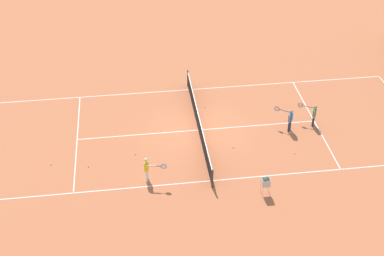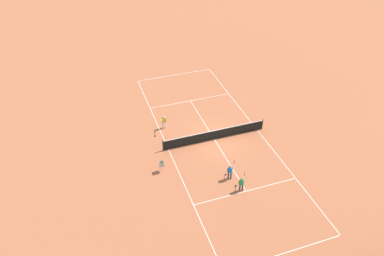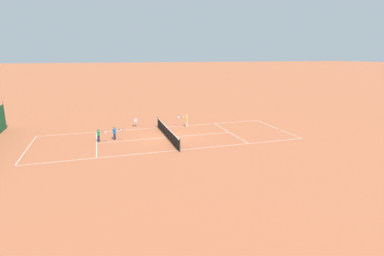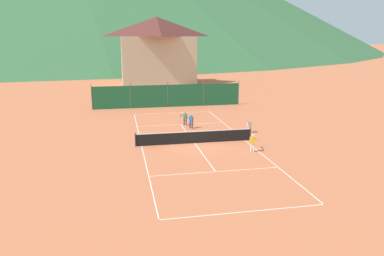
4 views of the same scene
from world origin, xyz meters
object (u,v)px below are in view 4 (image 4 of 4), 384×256
at_px(player_far_service, 253,141).
at_px(tennis_ball_by_net_left, 211,136).
at_px(tennis_ball_by_net_right, 252,176).
at_px(player_near_service, 185,117).
at_px(tennis_ball_service_box, 248,165).
at_px(player_near_baseline, 191,120).
at_px(ball_hopper, 250,125).
at_px(tennis_ball_far_corner, 227,155).
at_px(tennis_ball_alley_right, 213,128).
at_px(tennis_ball_alley_left, 166,142).
at_px(tennis_net, 195,137).
at_px(alpine_chalet, 157,50).

height_order(player_far_service, tennis_ball_by_net_left, player_far_service).
bearing_deg(tennis_ball_by_net_right, player_near_service, 96.56).
xyz_separation_m(tennis_ball_by_net_right, tennis_ball_service_box, (0.38, 1.82, 0.00)).
relative_size(player_near_baseline, ball_hopper, 1.46).
bearing_deg(ball_hopper, tennis_ball_far_corner, -122.45).
bearing_deg(tennis_ball_by_net_left, player_near_baseline, 108.92).
distance_m(player_far_service, ball_hopper, 5.51).
bearing_deg(tennis_ball_by_net_right, player_near_baseline, 95.93).
bearing_deg(tennis_ball_far_corner, player_near_service, 97.74).
bearing_deg(tennis_ball_service_box, tennis_ball_by_net_right, -101.81).
xyz_separation_m(tennis_ball_far_corner, tennis_ball_by_net_right, (0.27, -4.14, 0.00)).
distance_m(tennis_ball_service_box, ball_hopper, 8.65).
bearing_deg(tennis_ball_alley_right, ball_hopper, -39.25).
bearing_deg(tennis_ball_alley_left, tennis_ball_far_corner, -47.33).
height_order(tennis_net, tennis_ball_far_corner, tennis_net).
height_order(player_near_baseline, tennis_ball_by_net_right, player_near_baseline).
distance_m(tennis_ball_alley_right, alpine_chalet, 33.28).
relative_size(player_far_service, tennis_ball_far_corner, 19.90).
relative_size(tennis_ball_alley_left, tennis_ball_by_net_right, 1.00).
bearing_deg(tennis_net, tennis_ball_far_corner, -64.58).
xyz_separation_m(player_near_baseline, tennis_ball_far_corner, (1.01, -8.20, -0.72)).
bearing_deg(tennis_ball_alley_left, ball_hopper, 12.74).
distance_m(tennis_net, tennis_ball_by_net_left, 2.37).
bearing_deg(player_far_service, tennis_net, 141.33).
bearing_deg(tennis_ball_by_net_left, player_far_service, -66.69).
bearing_deg(player_far_service, tennis_ball_alley_left, 148.33).
bearing_deg(player_near_service, tennis_ball_far_corner, -82.26).
relative_size(tennis_ball_alley_left, tennis_ball_far_corner, 1.00).
bearing_deg(tennis_net, tennis_ball_service_box, -68.32).
bearing_deg(tennis_ball_by_net_left, tennis_ball_by_net_right, -88.84).
bearing_deg(player_far_service, tennis_ball_by_net_left, 113.31).
relative_size(tennis_net, alpine_chalet, 0.71).
bearing_deg(player_near_baseline, tennis_net, -97.52).
distance_m(tennis_ball_far_corner, tennis_ball_alley_right, 8.03).
height_order(player_near_baseline, tennis_ball_service_box, player_near_baseline).
relative_size(tennis_ball_service_box, ball_hopper, 0.07).
relative_size(tennis_ball_by_net_right, tennis_ball_alley_right, 1.00).
height_order(player_near_service, tennis_ball_alley_left, player_near_service).
relative_size(player_far_service, tennis_ball_by_net_right, 19.90).
relative_size(tennis_ball_service_box, tennis_ball_alley_right, 1.00).
relative_size(player_far_service, tennis_ball_service_box, 19.90).
bearing_deg(tennis_net, player_near_baseline, 82.48).
height_order(tennis_ball_service_box, tennis_ball_alley_right, same).
distance_m(player_far_service, tennis_ball_service_box, 3.23).
height_order(tennis_ball_far_corner, tennis_ball_by_net_left, same).
xyz_separation_m(player_far_service, tennis_ball_service_box, (-1.36, -2.84, -0.73)).
bearing_deg(tennis_ball_by_net_left, ball_hopper, 12.19).
bearing_deg(tennis_net, player_near_service, 86.91).
distance_m(tennis_ball_alley_left, tennis_ball_by_net_right, 9.17).
bearing_deg(player_near_baseline, player_near_service, 101.94).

